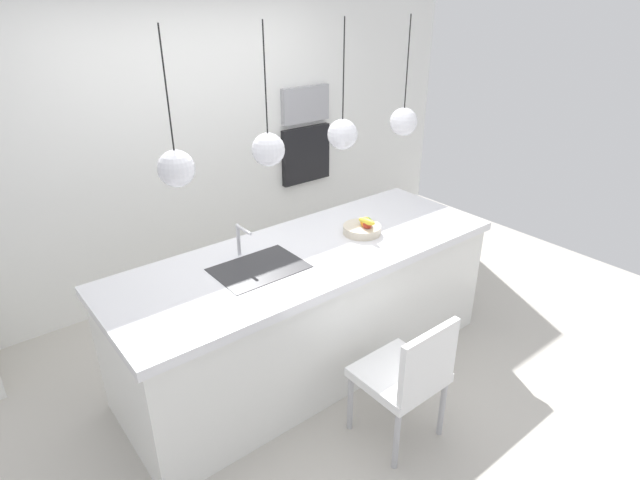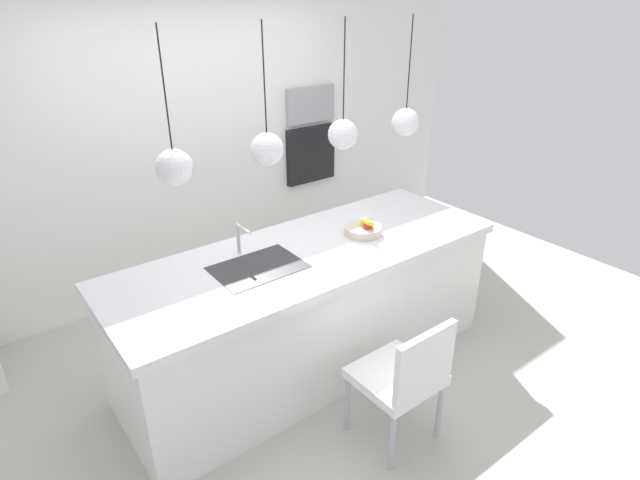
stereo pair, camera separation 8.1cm
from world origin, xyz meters
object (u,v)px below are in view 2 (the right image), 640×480
at_px(oven, 310,154).
at_px(chair_near, 404,375).
at_px(fruit_bowl, 364,228).
at_px(microwave, 310,104).

relative_size(oven, chair_near, 0.65).
xyz_separation_m(fruit_bowl, microwave, (0.70, 1.61, 0.55)).
distance_m(oven, chair_near, 2.83).
bearing_deg(oven, fruit_bowl, -113.62).
height_order(fruit_bowl, oven, oven).
height_order(microwave, oven, microwave).
distance_m(fruit_bowl, oven, 1.76).
height_order(fruit_bowl, microwave, microwave).
bearing_deg(fruit_bowl, chair_near, -117.56).
relative_size(fruit_bowl, oven, 0.50).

